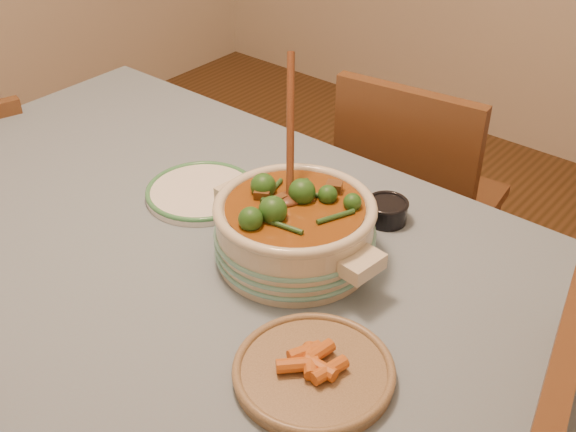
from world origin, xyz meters
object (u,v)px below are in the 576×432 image
object	(u,v)px
white_plate	(201,192)
condiment_bowl	(387,210)
chair_far	(414,197)
dining_table	(185,273)
stew_casserole	(295,225)
fried_plate	(314,370)

from	to	relation	value
white_plate	condiment_bowl	size ratio (longest dim) A/B	3.11
white_plate	chair_far	bearing A→B (deg)	73.58
condiment_bowl	dining_table	bearing A→B (deg)	-130.91
condiment_bowl	chair_far	bearing A→B (deg)	111.91
stew_casserole	fried_plate	distance (m)	0.34
condiment_bowl	fried_plate	world-z (taller)	condiment_bowl
condiment_bowl	fried_plate	size ratio (longest dim) A/B	0.34
white_plate	condiment_bowl	xyz separation A→B (m)	(0.39, 0.19, 0.02)
dining_table	white_plate	world-z (taller)	white_plate
white_plate	chair_far	distance (m)	0.74
chair_far	stew_casserole	bearing A→B (deg)	92.03
white_plate	condiment_bowl	bearing A→B (deg)	26.45
stew_casserole	chair_far	size ratio (longest dim) A/B	0.46
white_plate	chair_far	xyz separation A→B (m)	(0.20, 0.66, -0.26)
dining_table	stew_casserole	bearing A→B (deg)	25.26
fried_plate	chair_far	xyz separation A→B (m)	(-0.35, 0.94, -0.27)
stew_casserole	white_plate	xyz separation A→B (m)	(-0.32, 0.04, -0.07)
dining_table	condiment_bowl	size ratio (longest dim) A/B	15.34
condiment_bowl	white_plate	bearing A→B (deg)	-153.55
dining_table	chair_far	distance (m)	0.83
dining_table	fried_plate	xyz separation A→B (m)	(0.46, -0.13, 0.11)
chair_far	dining_table	bearing A→B (deg)	75.04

